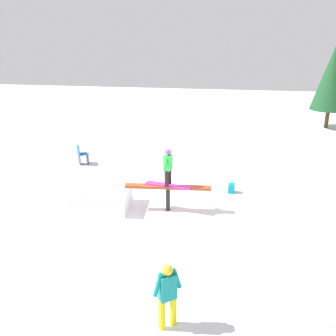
{
  "coord_description": "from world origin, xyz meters",
  "views": [
    {
      "loc": [
        1.94,
        -10.87,
        5.34
      ],
      "look_at": [
        0.0,
        0.0,
        1.45
      ],
      "focal_mm": 40.0,
      "sensor_mm": 36.0,
      "label": 1
    }
  ],
  "objects": [
    {
      "name": "loose_snowboard_white",
      "position": [
        3.3,
        2.54,
        0.01
      ],
      "size": [
        1.47,
        0.7,
        0.02
      ],
      "primitive_type": "cube",
      "rotation": [
        0.0,
        0.0,
        3.44
      ],
      "color": "white",
      "rests_on": "ground"
    },
    {
      "name": "pine_tree_near",
      "position": [
        7.6,
        13.25,
        3.12
      ],
      "size": [
        2.25,
        2.25,
        5.12
      ],
      "color": "#4C331E",
      "rests_on": "ground"
    },
    {
      "name": "bystander_teal",
      "position": [
        0.9,
        -5.1,
        0.78
      ],
      "size": [
        0.53,
        0.45,
        1.39
      ],
      "rotation": [
        0.0,
        0.0,
        3.82
      ],
      "color": "yellow",
      "rests_on": "ground"
    },
    {
      "name": "folding_chair",
      "position": [
        -4.56,
        3.95,
        0.41
      ],
      "size": [
        0.61,
        0.61,
        0.88
      ],
      "rotation": [
        0.0,
        0.0,
        2.2
      ],
      "color": "#3F3F44",
      "rests_on": "ground"
    },
    {
      "name": "backpack_on_snow",
      "position": [
        2.0,
        1.83,
        0.17
      ],
      "size": [
        0.24,
        0.31,
        0.34
      ],
      "primitive_type": "cube",
      "rotation": [
        0.0,
        0.0,
        1.51
      ],
      "color": "#0E8D95",
      "rests_on": "ground"
    },
    {
      "name": "main_rider_on_rail",
      "position": [
        0.0,
        0.0,
        1.44
      ],
      "size": [
        1.54,
        0.7,
        1.23
      ],
      "rotation": [
        0.0,
        0.0,
        -0.19
      ],
      "color": "#CB2C96",
      "rests_on": "rail_feature"
    },
    {
      "name": "rail_feature",
      "position": [
        0.0,
        0.0,
        0.73
      ],
      "size": [
        2.77,
        0.53,
        0.85
      ],
      "rotation": [
        0.0,
        0.0,
        0.09
      ],
      "color": "black",
      "rests_on": "ground"
    },
    {
      "name": "ground_plane",
      "position": [
        0.0,
        0.0,
        0.0
      ],
      "size": [
        60.0,
        60.0,
        0.0
      ],
      "primitive_type": "plane",
      "color": "white"
    },
    {
      "name": "snow_kicker_ramp",
      "position": [
        -2.16,
        -0.2,
        0.32
      ],
      "size": [
        1.93,
        1.66,
        0.65
      ],
      "primitive_type": "cube",
      "rotation": [
        0.0,
        0.0,
        0.09
      ],
      "color": "white",
      "rests_on": "ground"
    }
  ]
}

